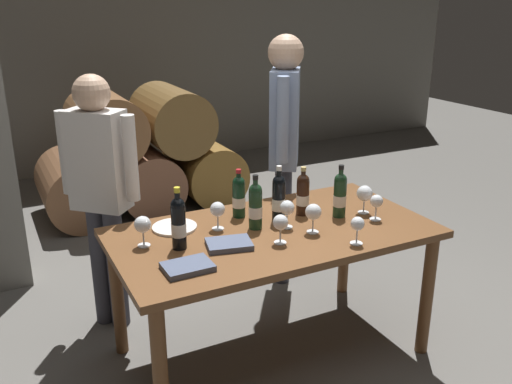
% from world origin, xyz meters
% --- Properties ---
extents(ground_plane, '(14.00, 14.00, 0.00)m').
position_xyz_m(ground_plane, '(0.00, 0.00, 0.00)').
color(ground_plane, '#66635E').
extents(cellar_back_wall, '(10.00, 0.24, 2.80)m').
position_xyz_m(cellar_back_wall, '(0.00, 4.20, 1.40)').
color(cellar_back_wall, slate).
rests_on(cellar_back_wall, ground_plane).
extents(barrel_stack, '(1.86, 0.90, 1.15)m').
position_xyz_m(barrel_stack, '(0.00, 2.60, 0.52)').
color(barrel_stack, brown).
rests_on(barrel_stack, ground_plane).
extents(dining_table, '(1.70, 0.90, 0.76)m').
position_xyz_m(dining_table, '(0.00, 0.00, 0.67)').
color(dining_table, brown).
rests_on(dining_table, ground_plane).
extents(wine_bottle_0, '(0.07, 0.07, 0.28)m').
position_xyz_m(wine_bottle_0, '(-0.08, 0.25, 0.88)').
color(wine_bottle_0, black).
rests_on(wine_bottle_0, dining_table).
extents(wine_bottle_1, '(0.07, 0.07, 0.32)m').
position_xyz_m(wine_bottle_1, '(-0.52, 0.01, 0.90)').
color(wine_bottle_1, black).
rests_on(wine_bottle_1, dining_table).
extents(wine_bottle_2, '(0.07, 0.07, 0.30)m').
position_xyz_m(wine_bottle_2, '(0.42, -0.00, 0.89)').
color(wine_bottle_2, '#19381E').
rests_on(wine_bottle_2, dining_table).
extents(wine_bottle_3, '(0.07, 0.07, 0.32)m').
position_xyz_m(wine_bottle_3, '(0.08, 0.09, 0.90)').
color(wine_bottle_3, black).
rests_on(wine_bottle_3, dining_table).
extents(wine_bottle_4, '(0.07, 0.07, 0.28)m').
position_xyz_m(wine_bottle_4, '(0.26, 0.12, 0.88)').
color(wine_bottle_4, black).
rests_on(wine_bottle_4, dining_table).
extents(wine_bottle_5, '(0.07, 0.07, 0.30)m').
position_xyz_m(wine_bottle_5, '(-0.07, 0.06, 0.89)').
color(wine_bottle_5, '#19381E').
rests_on(wine_bottle_5, dining_table).
extents(wine_glass_0, '(0.09, 0.09, 0.16)m').
position_xyz_m(wine_glass_0, '(0.58, -0.02, 0.88)').
color(wine_glass_0, white).
rests_on(wine_glass_0, dining_table).
extents(wine_glass_1, '(0.07, 0.07, 0.14)m').
position_xyz_m(wine_glass_1, '(0.29, -0.35, 0.86)').
color(wine_glass_1, white).
rests_on(wine_glass_1, dining_table).
extents(wine_glass_2, '(0.08, 0.08, 0.15)m').
position_xyz_m(wine_glass_2, '(0.08, -0.01, 0.87)').
color(wine_glass_2, white).
rests_on(wine_glass_2, dining_table).
extents(wine_glass_3, '(0.09, 0.09, 0.16)m').
position_xyz_m(wine_glass_3, '(0.17, -0.13, 0.87)').
color(wine_glass_3, white).
rests_on(wine_glass_3, dining_table).
extents(wine_glass_4, '(0.08, 0.08, 0.15)m').
position_xyz_m(wine_glass_4, '(-0.26, 0.14, 0.87)').
color(wine_glass_4, white).
rests_on(wine_glass_4, dining_table).
extents(wine_glass_5, '(0.08, 0.08, 0.15)m').
position_xyz_m(wine_glass_5, '(-0.05, -0.17, 0.87)').
color(wine_glass_5, white).
rests_on(wine_glass_5, dining_table).
extents(wine_glass_6, '(0.07, 0.07, 0.15)m').
position_xyz_m(wine_glass_6, '(0.58, -0.13, 0.86)').
color(wine_glass_6, white).
rests_on(wine_glass_6, dining_table).
extents(wine_glass_7, '(0.08, 0.08, 0.16)m').
position_xyz_m(wine_glass_7, '(-0.67, 0.11, 0.87)').
color(wine_glass_7, white).
rests_on(wine_glass_7, dining_table).
extents(tasting_notebook, '(0.25, 0.21, 0.03)m').
position_xyz_m(tasting_notebook, '(-0.30, -0.09, 0.77)').
color(tasting_notebook, '#4C5670').
rests_on(tasting_notebook, dining_table).
extents(leather_ledger, '(0.22, 0.16, 0.03)m').
position_xyz_m(leather_ledger, '(-0.57, -0.23, 0.77)').
color(leather_ledger, '#4C5670').
rests_on(leather_ledger, dining_table).
extents(serving_plate, '(0.24, 0.24, 0.01)m').
position_xyz_m(serving_plate, '(-0.46, 0.25, 0.77)').
color(serving_plate, white).
rests_on(serving_plate, dining_table).
extents(sommelier_presenting, '(0.33, 0.43, 1.72)m').
position_xyz_m(sommelier_presenting, '(0.49, 0.75, 1.04)').
color(sommelier_presenting, '#383842').
rests_on(sommelier_presenting, ground_plane).
extents(taster_seated_left, '(0.38, 0.37, 1.54)m').
position_xyz_m(taster_seated_left, '(-0.74, 0.72, 0.92)').
color(taster_seated_left, '#383842').
rests_on(taster_seated_left, ground_plane).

